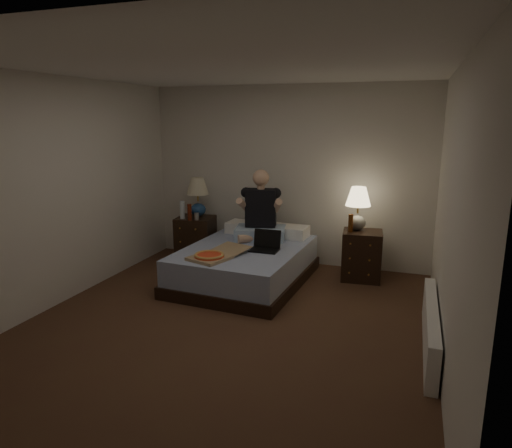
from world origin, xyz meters
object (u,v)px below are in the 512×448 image
at_px(beer_bottle_left, 189,212).
at_px(lamp_left, 198,197).
at_px(person, 260,205).
at_px(bed, 245,265).
at_px(soda_can, 197,216).
at_px(pizza_box, 209,256).
at_px(lamp_right, 358,209).
at_px(nightstand_right, 362,255).
at_px(beer_bottle_right, 351,223).
at_px(water_bottle, 182,210).
at_px(laptop, 264,241).
at_px(nightstand_left, 196,239).
at_px(radiator, 430,328).

bearing_deg(beer_bottle_left, lamp_left, 91.14).
xyz_separation_m(beer_bottle_left, person, (1.02, 0.06, 0.15)).
relative_size(bed, soda_can, 18.41).
bearing_deg(pizza_box, lamp_right, 58.26).
distance_m(nightstand_right, beer_bottle_right, 0.47).
relative_size(water_bottle, laptop, 0.74).
distance_m(nightstand_left, beer_bottle_left, 0.49).
bearing_deg(nightstand_left, lamp_left, 77.05).
bearing_deg(lamp_right, beer_bottle_left, -173.12).
bearing_deg(radiator, bed, 153.73).
bearing_deg(soda_can, radiator, -26.17).
bearing_deg(beer_bottle_left, laptop, -20.32).
bearing_deg(soda_can, bed, -25.93).
bearing_deg(bed, beer_bottle_right, 26.21).
bearing_deg(lamp_right, water_bottle, -174.83).
bearing_deg(person, laptop, -78.15).
relative_size(bed, person, 1.98).
distance_m(bed, pizza_box, 0.70).
bearing_deg(bed, nightstand_right, 26.95).
xyz_separation_m(nightstand_right, lamp_left, (-2.36, 0.07, 0.62)).
relative_size(lamp_right, water_bottle, 2.24).
bearing_deg(lamp_left, person, -12.30).
height_order(lamp_right, person, person).
xyz_separation_m(lamp_right, water_bottle, (-2.41, -0.22, -0.13)).
xyz_separation_m(lamp_left, radiator, (3.16, -1.75, -0.74)).
height_order(pizza_box, radiator, pizza_box).
height_order(bed, beer_bottle_left, beer_bottle_left).
bearing_deg(radiator, nightstand_right, 115.57).
xyz_separation_m(beer_bottle_right, person, (-1.18, -0.07, 0.17)).
bearing_deg(pizza_box, bed, 89.54).
height_order(beer_bottle_right, radiator, beer_bottle_right).
relative_size(bed, nightstand_left, 2.79).
distance_m(laptop, pizza_box, 0.73).
bearing_deg(person, bed, -108.85).
bearing_deg(beer_bottle_left, water_bottle, 158.56).
bearing_deg(soda_can, beer_bottle_left, -153.69).
relative_size(lamp_left, lamp_right, 1.00).
distance_m(lamp_right, pizza_box, 2.02).
xyz_separation_m(water_bottle, person, (1.16, 0.01, 0.14)).
bearing_deg(pizza_box, laptop, 65.74).
relative_size(nightstand_right, beer_bottle_right, 2.77).
xyz_separation_m(beer_bottle_right, laptop, (-0.95, -0.59, -0.17)).
bearing_deg(nightstand_right, bed, -162.08).
distance_m(beer_bottle_left, beer_bottle_right, 2.20).
distance_m(soda_can, person, 0.96).
relative_size(nightstand_left, lamp_right, 1.18).
bearing_deg(soda_can, lamp_left, 110.81).
height_order(beer_bottle_left, pizza_box, beer_bottle_left).
relative_size(beer_bottle_left, person, 0.25).
bearing_deg(soda_can, beer_bottle_right, 2.37).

